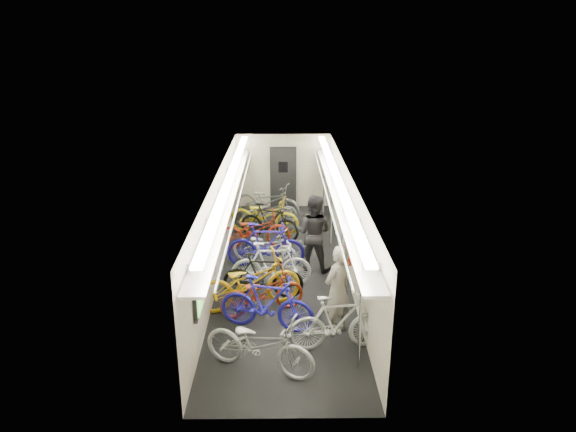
{
  "coord_description": "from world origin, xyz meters",
  "views": [
    {
      "loc": [
        -0.01,
        -11.15,
        5.35
      ],
      "look_at": [
        0.11,
        0.75,
        1.15
      ],
      "focal_mm": 32.0,
      "sensor_mm": 36.0,
      "label": 1
    }
  ],
  "objects_px": {
    "bicycle_0": "(259,344)",
    "bicycle_1": "(267,303)",
    "backpack": "(344,256)",
    "passenger_near": "(337,290)",
    "passenger_mid": "(313,233)"
  },
  "relations": [
    {
      "from": "bicycle_0",
      "to": "bicycle_1",
      "type": "height_order",
      "value": "bicycle_1"
    },
    {
      "from": "bicycle_1",
      "to": "backpack",
      "type": "height_order",
      "value": "backpack"
    },
    {
      "from": "passenger_mid",
      "to": "bicycle_0",
      "type": "bearing_deg",
      "value": 93.66
    },
    {
      "from": "bicycle_0",
      "to": "backpack",
      "type": "distance_m",
      "value": 2.57
    },
    {
      "from": "passenger_near",
      "to": "passenger_mid",
      "type": "xyz_separation_m",
      "value": [
        -0.29,
        2.84,
        0.04
      ]
    },
    {
      "from": "bicycle_0",
      "to": "passenger_near",
      "type": "height_order",
      "value": "passenger_near"
    },
    {
      "from": "passenger_near",
      "to": "bicycle_0",
      "type": "bearing_deg",
      "value": -2.33
    },
    {
      "from": "passenger_near",
      "to": "bicycle_1",
      "type": "bearing_deg",
      "value": -47.58
    },
    {
      "from": "passenger_near",
      "to": "passenger_mid",
      "type": "relative_size",
      "value": 0.96
    },
    {
      "from": "bicycle_0",
      "to": "passenger_near",
      "type": "relative_size",
      "value": 1.1
    },
    {
      "from": "bicycle_0",
      "to": "backpack",
      "type": "relative_size",
      "value": 5.18
    },
    {
      "from": "bicycle_0",
      "to": "bicycle_1",
      "type": "xyz_separation_m",
      "value": [
        0.08,
        1.3,
        0.04
      ]
    },
    {
      "from": "passenger_mid",
      "to": "passenger_near",
      "type": "bearing_deg",
      "value": 114.96
    },
    {
      "from": "bicycle_1",
      "to": "passenger_near",
      "type": "distance_m",
      "value": 1.37
    },
    {
      "from": "backpack",
      "to": "passenger_mid",
      "type": "bearing_deg",
      "value": 91.09
    }
  ]
}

